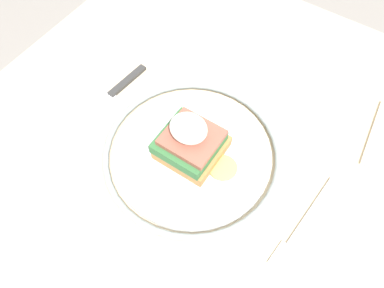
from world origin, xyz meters
name	(u,v)px	position (x,y,z in m)	size (l,w,h in m)	color
ground_plane	(211,257)	(0.00, 0.00, 0.00)	(6.00, 6.00, 0.00)	gray
dining_table	(225,178)	(0.00, 0.00, 0.59)	(0.81, 0.71, 0.73)	#C6B28E
plate	(192,153)	(0.03, 0.06, 0.74)	(0.27, 0.27, 0.02)	silver
sandwich	(191,141)	(0.03, 0.06, 0.78)	(0.12, 0.09, 0.08)	#9E703D
fork	(302,226)	(-0.15, 0.07, 0.74)	(0.03, 0.16, 0.00)	silver
knife	(109,97)	(0.21, 0.04, 0.74)	(0.03, 0.20, 0.01)	#2D2D2D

